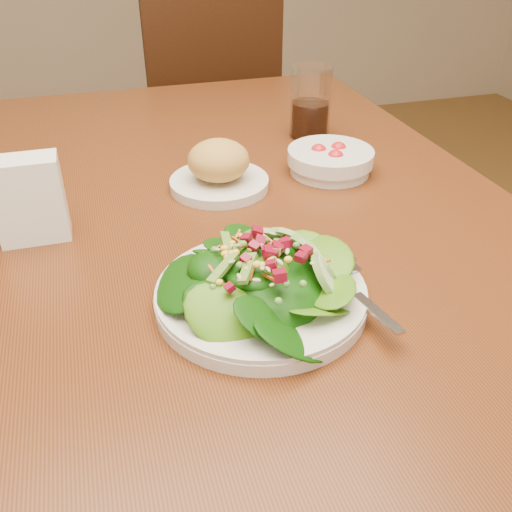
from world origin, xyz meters
TOP-DOWN VIEW (x-y plane):
  - ground_plane at (0.00, 0.00)m, footprint 5.00×5.00m
  - dining_table at (0.00, 0.00)m, footprint 0.90×1.40m
  - chair_far at (0.20, 1.12)m, footprint 0.45×0.45m
  - salad_plate at (-0.01, -0.22)m, footprint 0.25×0.25m
  - bread_plate at (0.01, 0.09)m, footprint 0.16×0.16m
  - tomato_bowl at (0.20, 0.10)m, footprint 0.15×0.15m
  - drinking_glass at (0.23, 0.27)m, footprint 0.08×0.08m
  - napkin_holder at (-0.28, 0.01)m, footprint 0.09×0.05m

SIDE VIEW (x-z plane):
  - ground_plane at x=0.00m, z-range 0.00..0.00m
  - chair_far at x=0.20m, z-range 0.03..0.98m
  - dining_table at x=0.00m, z-range 0.27..1.02m
  - tomato_bowl at x=0.20m, z-range 0.75..0.80m
  - salad_plate at x=-0.01m, z-range 0.74..0.81m
  - bread_plate at x=0.01m, z-range 0.74..0.82m
  - drinking_glass at x=0.23m, z-range 0.74..0.88m
  - napkin_holder at x=-0.28m, z-range 0.75..0.87m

